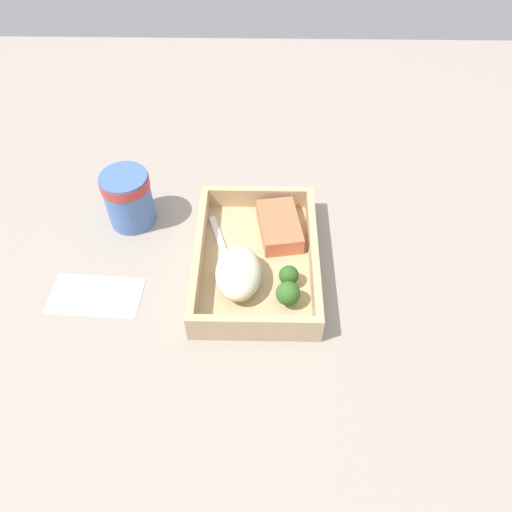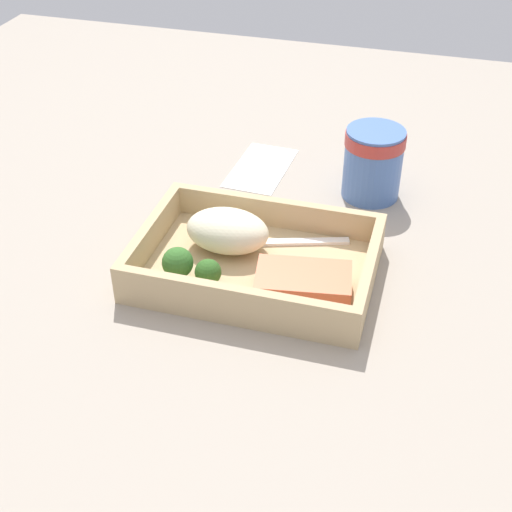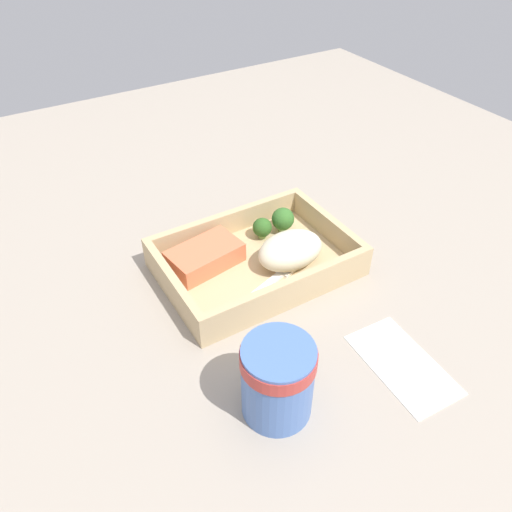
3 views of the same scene
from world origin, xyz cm
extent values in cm
cube|color=gray|center=(0.00, 0.00, -1.00)|extent=(160.00, 160.00, 2.00)
cube|color=tan|center=(0.00, 0.00, 0.60)|extent=(28.43, 19.75, 1.20)
cube|color=tan|center=(0.00, -9.28, 3.14)|extent=(28.43, 1.20, 3.87)
cube|color=tan|center=(0.00, 9.28, 3.14)|extent=(28.43, 1.20, 3.87)
cube|color=tan|center=(-13.61, 0.00, 3.14)|extent=(1.20, 17.35, 3.87)
cube|color=tan|center=(13.61, 0.00, 3.14)|extent=(1.20, 17.35, 3.87)
cube|color=#E26E48|center=(-6.69, 3.85, 2.76)|extent=(11.71, 8.08, 3.12)
ellipsoid|color=beige|center=(4.42, -2.63, 3.80)|extent=(10.43, 7.15, 5.20)
cylinder|color=#77A253|center=(4.29, 5.18, 1.77)|extent=(1.19, 1.19, 1.14)
sphere|color=#2F5C21|center=(4.29, 5.18, 3.20)|extent=(3.13, 3.13, 3.13)
cylinder|color=#84A861|center=(8.10, 4.94, 1.90)|extent=(1.41, 1.41, 1.41)
sphere|color=#336627|center=(8.10, 4.94, 3.63)|extent=(3.72, 3.72, 3.72)
cube|color=white|center=(-4.12, -6.10, 1.42)|extent=(12.13, 4.88, 0.44)
cube|color=white|center=(3.39, -3.66, 1.42)|extent=(3.91, 3.14, 0.44)
cylinder|color=#486BAF|center=(-10.59, -22.18, 5.06)|extent=(8.09, 8.09, 10.11)
cylinder|color=#B23833|center=(-10.59, -22.18, 8.80)|extent=(8.33, 8.33, 1.82)
cube|color=white|center=(6.41, -25.22, 0.12)|extent=(8.50, 14.70, 0.24)
camera|label=1|loc=(52.53, 0.92, 63.85)|focal=35.00mm
camera|label=2|loc=(-18.84, 66.10, 53.67)|focal=50.00mm
camera|label=3|loc=(-30.00, -49.85, 50.53)|focal=35.00mm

